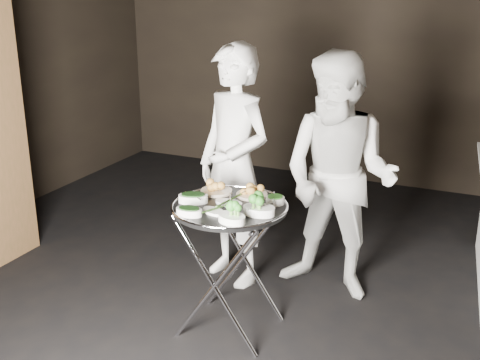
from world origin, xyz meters
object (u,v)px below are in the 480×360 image
at_px(waiter_right, 339,178).
at_px(waiter_left, 234,167).
at_px(tray_stand, 230,262).
at_px(serving_tray, 230,207).

bearing_deg(waiter_right, waiter_left, -165.98).
xyz_separation_m(waiter_left, waiter_right, (0.73, 0.10, -0.02)).
relative_size(tray_stand, waiter_left, 0.48).
bearing_deg(waiter_left, serving_tray, -44.39).
distance_m(tray_stand, waiter_left, 0.80).
xyz_separation_m(tray_stand, serving_tray, (0.00, 0.00, 0.37)).
bearing_deg(waiter_right, serving_tray, -115.54).
bearing_deg(waiter_left, tray_stand, -44.39).
relative_size(tray_stand, waiter_right, 0.49).
height_order(tray_stand, waiter_right, waiter_right).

